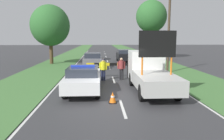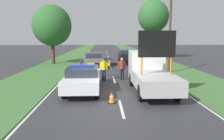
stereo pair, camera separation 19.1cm
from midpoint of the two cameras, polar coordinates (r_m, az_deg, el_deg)
The scene contains 17 objects.
ground_plane at distance 11.40m, azimuth 2.16°, elevation -7.01°, with size 160.00×160.00×0.00m, color #333335.
lane_markings at distance 23.54m, azimuth -0.20°, elevation 1.08°, with size 7.56×57.32×0.01m.
grass_verge_left at distance 31.51m, azimuth -11.60°, elevation 2.80°, with size 4.22×120.00×0.03m.
grass_verge_right at distance 31.83m, azimuth 10.04°, elevation 2.91°, with size 4.22×120.00×0.03m.
police_car at distance 12.48m, azimuth -7.10°, elevation -2.12°, with size 1.89×4.90×1.53m.
work_truck at distance 12.76m, azimuth 10.32°, elevation -0.47°, with size 2.00×5.39×3.39m.
road_barrier at distance 16.53m, azimuth -0.18°, elevation 1.24°, with size 3.48×0.08×1.14m.
police_officer at distance 15.50m, azimuth -1.84°, elevation 0.62°, with size 0.56×0.35×1.55m.
pedestrian_civilian at distance 15.76m, azimuth 2.95°, elevation 0.81°, with size 0.57×0.37×1.60m.
traffic_cone_near_police at distance 18.08m, azimuth -4.84°, elevation -0.33°, with size 0.41×0.41×0.57m.
traffic_cone_centre_front at distance 17.84m, azimuth 8.88°, elevation -0.45°, with size 0.44×0.44×0.61m.
traffic_cone_near_truck at distance 10.31m, azimuth 0.46°, elevation -7.17°, with size 0.38×0.38×0.53m.
queued_car_suv_grey at distance 22.03m, azimuth -4.46°, elevation 2.60°, with size 1.77×3.91×1.52m.
queued_car_sedan_black at distance 27.63m, azimuth 3.96°, elevation 3.83°, with size 1.84×4.46×1.53m.
roadside_tree_near_left at distance 26.29m, azimuth -15.21°, elevation 11.13°, with size 4.42×4.42×6.72m.
roadside_tree_near_right at distance 31.71m, azimuth 10.93°, elevation 13.55°, with size 4.26×4.26×8.19m.
utility_pole at distance 19.28m, azimuth 15.18°, elevation 9.85°, with size 1.20×0.20×6.97m.
Camera 2 is at (-0.78, -10.95, 3.05)m, focal length 35.00 mm.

